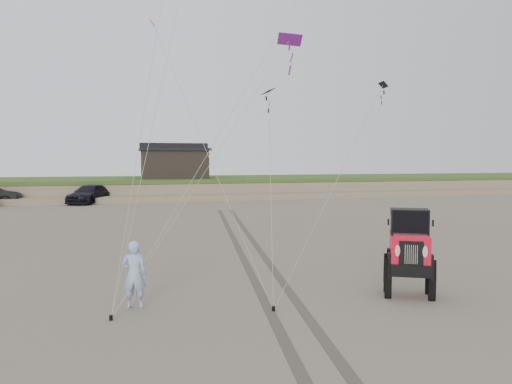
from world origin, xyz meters
TOP-DOWN VIEW (x-y plane):
  - ground at (0.00, 0.00)m, footprint 160.00×160.00m
  - dune_ridge at (0.00, 37.50)m, footprint 160.00×14.25m
  - cabin at (2.00, 37.00)m, footprint 6.40×5.40m
  - truck_c at (-5.41, 30.89)m, footprint 3.88×5.40m
  - jeep at (4.31, 0.04)m, footprint 4.13×5.32m
  - man at (-2.62, 0.88)m, footprint 0.66×0.50m
  - kite_flock at (3.18, 9.90)m, footprint 7.26×9.17m
  - stake_main at (-3.15, 0.07)m, footprint 0.08×0.08m
  - stake_aux at (0.54, -0.24)m, footprint 0.08×0.08m
  - tire_tracks at (2.00, 8.00)m, footprint 5.22×29.74m

SIDE VIEW (x-z plane):
  - ground at x=0.00m, z-range 0.00..0.00m
  - tire_tracks at x=2.00m, z-range 0.00..0.01m
  - stake_main at x=-3.15m, z-range 0.00..0.12m
  - stake_aux at x=0.54m, z-range 0.00..0.12m
  - truck_c at x=-5.41m, z-range 0.00..1.45m
  - man at x=-2.62m, z-range 0.00..1.64m
  - dune_ridge at x=0.00m, z-range -0.04..1.68m
  - jeep at x=4.31m, z-range 0.00..1.82m
  - cabin at x=2.00m, z-range 1.56..4.91m
  - kite_flock at x=3.18m, z-range 5.93..14.07m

